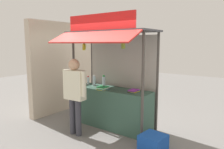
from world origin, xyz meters
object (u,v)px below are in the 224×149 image
object	(u,v)px
banana_bunch_inner_left	(84,47)
vendor_person	(75,90)
water_bottle_center	(94,80)
magazine_stack_back_right	(103,88)
banana_bunch_inner_right	(123,45)
water_bottle_front_left	(88,80)
plastic_crate	(153,143)
water_bottle_far_right	(104,81)
magazine_stack_front_right	(134,91)

from	to	relation	value
banana_bunch_inner_left	vendor_person	world-z (taller)	banana_bunch_inner_left
water_bottle_center	magazine_stack_back_right	world-z (taller)	water_bottle_center
water_bottle_center	banana_bunch_inner_right	bearing A→B (deg)	-21.25
water_bottle_front_left	plastic_crate	bearing A→B (deg)	-15.44
magazine_stack_back_right	banana_bunch_inner_left	size ratio (longest dim) A/B	0.78
water_bottle_far_right	banana_bunch_inner_right	xyz separation A→B (m)	(0.91, -0.50, 0.92)
magazine_stack_front_right	water_bottle_front_left	bearing A→B (deg)	176.58
water_bottle_far_right	vendor_person	size ratio (longest dim) A/B	0.17
water_bottle_far_right	plastic_crate	distance (m)	2.03
banana_bunch_inner_right	plastic_crate	bearing A→B (deg)	-7.99
water_bottle_front_left	water_bottle_center	bearing A→B (deg)	-8.21
water_bottle_center	magazine_stack_front_right	bearing A→B (deg)	-2.49
magazine_stack_front_right	plastic_crate	distance (m)	1.24
banana_bunch_inner_right	plastic_crate	distance (m)	2.01
water_bottle_front_left	plastic_crate	xyz separation A→B (m)	(2.22, -0.61, -0.91)
magazine_stack_front_right	plastic_crate	world-z (taller)	magazine_stack_front_right
plastic_crate	water_bottle_far_right	bearing A→B (deg)	160.08
vendor_person	banana_bunch_inner_right	bearing A→B (deg)	-158.78
water_bottle_far_right	water_bottle_front_left	bearing A→B (deg)	179.69
water_bottle_far_right	banana_bunch_inner_left	distance (m)	1.02
water_bottle_far_right	banana_bunch_inner_right	size ratio (longest dim) A/B	1.07
banana_bunch_inner_left	plastic_crate	size ratio (longest dim) A/B	0.72
water_bottle_front_left	banana_bunch_inner_left	size ratio (longest dim) A/B	0.69
water_bottle_front_left	plastic_crate	distance (m)	2.48
magazine_stack_front_right	vendor_person	world-z (taller)	vendor_person
water_bottle_front_left	banana_bunch_inner_right	bearing A→B (deg)	-19.22
magazine_stack_front_right	vendor_person	xyz separation A→B (m)	(-0.99, -0.88, 0.05)
banana_bunch_inner_right	water_bottle_far_right	bearing A→B (deg)	151.17
plastic_crate	magazine_stack_back_right	bearing A→B (deg)	168.46
water_bottle_far_right	vendor_person	bearing A→B (deg)	-93.11
banana_bunch_inner_left	magazine_stack_front_right	bearing A→B (deg)	20.37
water_bottle_far_right	plastic_crate	size ratio (longest dim) A/B	0.65
water_bottle_center	banana_bunch_inner_left	xyz separation A→B (m)	(0.11, -0.47, 0.88)
banana_bunch_inner_right	magazine_stack_back_right	bearing A→B (deg)	164.62
magazine_stack_front_right	plastic_crate	bearing A→B (deg)	-34.93
plastic_crate	water_bottle_front_left	bearing A→B (deg)	164.56
magazine_stack_front_right	magazine_stack_back_right	bearing A→B (deg)	-162.47
water_bottle_front_left	banana_bunch_inner_left	world-z (taller)	banana_bunch_inner_left
magazine_stack_back_right	vendor_person	distance (m)	0.71
water_bottle_far_right	magazine_stack_back_right	xyz separation A→B (m)	(0.22, -0.31, -0.10)
water_bottle_far_right	vendor_person	xyz separation A→B (m)	(-0.05, -0.97, -0.06)
magazine_stack_front_right	banana_bunch_inner_right	distance (m)	1.11
magazine_stack_back_right	banana_bunch_inner_left	world-z (taller)	banana_bunch_inner_left
magazine_stack_front_right	water_bottle_far_right	bearing A→B (deg)	174.80
water_bottle_front_left	magazine_stack_back_right	distance (m)	0.82
magazine_stack_back_right	banana_bunch_inner_right	xyz separation A→B (m)	(0.70, -0.19, 1.01)
magazine_stack_front_right	banana_bunch_inner_right	bearing A→B (deg)	-92.63
water_bottle_front_left	magazine_stack_front_right	xyz separation A→B (m)	(1.47, -0.09, -0.08)
water_bottle_far_right	plastic_crate	bearing A→B (deg)	-19.92
water_bottle_center	banana_bunch_inner_left	size ratio (longest dim) A/B	0.86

